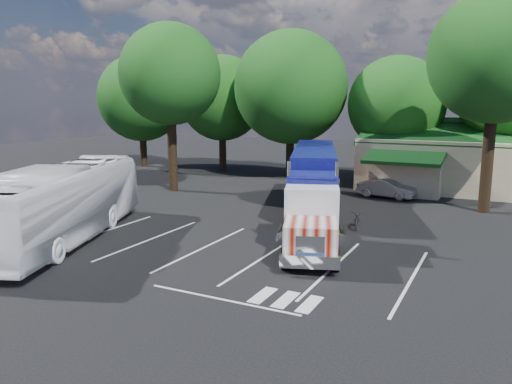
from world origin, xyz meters
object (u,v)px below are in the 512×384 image
at_px(silver_sedan, 387,188).
at_px(tour_bus, 62,203).
at_px(semi_truck, 314,178).
at_px(woman, 298,213).
at_px(bicycle, 357,219).

bearing_deg(silver_sedan, tour_bus, 154.08).
xyz_separation_m(semi_truck, silver_sedan, (2.69, 7.87, -1.66)).
bearing_deg(woman, tour_bus, 101.16).
relative_size(bicycle, tour_bus, 0.14).
bearing_deg(semi_truck, tour_bus, -150.93).
bearing_deg(woman, silver_sedan, -42.99).
relative_size(woman, tour_bus, 0.11).
bearing_deg(semi_truck, woman, -107.37).
xyz_separation_m(semi_truck, tour_bus, (-9.31, -10.63, -0.44)).
bearing_deg(tour_bus, woman, 18.66).
distance_m(tour_bus, silver_sedan, 22.08).
bearing_deg(bicycle, silver_sedan, 79.85).
height_order(tour_bus, silver_sedan, tour_bus).
relative_size(semi_truck, silver_sedan, 4.70).
height_order(bicycle, tour_bus, tour_bus).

